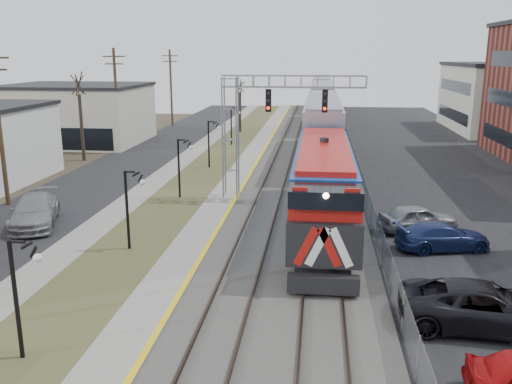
# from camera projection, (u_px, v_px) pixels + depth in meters

# --- Properties ---
(street_west) EXTENTS (7.00, 120.00, 0.04)m
(street_west) POSITION_uv_depth(u_px,v_px,m) (111.00, 173.00, 44.04)
(street_west) COLOR black
(street_west) RESTS_ON ground
(sidewalk) EXTENTS (2.00, 120.00, 0.08)m
(sidewalk) POSITION_uv_depth(u_px,v_px,m) (165.00, 174.00, 43.53)
(sidewalk) COLOR gray
(sidewalk) RESTS_ON ground
(grass_median) EXTENTS (4.00, 120.00, 0.06)m
(grass_median) POSITION_uv_depth(u_px,v_px,m) (202.00, 175.00, 43.20)
(grass_median) COLOR #464927
(grass_median) RESTS_ON ground
(platform) EXTENTS (2.00, 120.00, 0.24)m
(platform) POSITION_uv_depth(u_px,v_px,m) (239.00, 175.00, 42.85)
(platform) COLOR gray
(platform) RESTS_ON ground
(ballast_bed) EXTENTS (8.00, 120.00, 0.20)m
(ballast_bed) POSITION_uv_depth(u_px,v_px,m) (302.00, 177.00, 42.30)
(ballast_bed) COLOR #595651
(ballast_bed) RESTS_ON ground
(parking_lot) EXTENTS (16.00, 120.00, 0.04)m
(parking_lot) POSITION_uv_depth(u_px,v_px,m) (461.00, 182.00, 40.99)
(parking_lot) COLOR black
(parking_lot) RESTS_ON ground
(platform_edge) EXTENTS (0.24, 120.00, 0.01)m
(platform_edge) POSITION_uv_depth(u_px,v_px,m) (250.00, 174.00, 42.72)
(platform_edge) COLOR gold
(platform_edge) RESTS_ON platform
(track_near) EXTENTS (1.58, 120.00, 0.15)m
(track_near) POSITION_uv_depth(u_px,v_px,m) (277.00, 174.00, 42.48)
(track_near) COLOR #2D2119
(track_near) RESTS_ON ballast_bed
(track_far) EXTENTS (1.58, 120.00, 0.15)m
(track_far) POSITION_uv_depth(u_px,v_px,m) (322.00, 175.00, 42.09)
(track_far) COLOR #2D2119
(track_far) RESTS_ON ballast_bed
(train) EXTENTS (3.00, 85.85, 5.33)m
(train) POSITION_uv_depth(u_px,v_px,m) (322.00, 111.00, 63.33)
(train) COLOR #12419A
(train) RESTS_ON ground
(signal_gantry) EXTENTS (9.00, 1.07, 8.15)m
(signal_gantry) POSITION_uv_depth(u_px,v_px,m) (257.00, 116.00, 34.51)
(signal_gantry) COLOR gray
(signal_gantry) RESTS_ON ground
(lampposts) EXTENTS (0.14, 62.14, 4.00)m
(lampposts) POSITION_uv_depth(u_px,v_px,m) (129.00, 209.00, 26.63)
(lampposts) COLOR black
(lampposts) RESTS_ON ground
(fence) EXTENTS (0.04, 120.00, 1.60)m
(fence) POSITION_uv_depth(u_px,v_px,m) (357.00, 169.00, 41.66)
(fence) COLOR gray
(fence) RESTS_ON ground
(bare_trees) EXTENTS (12.30, 42.30, 5.95)m
(bare_trees) POSITION_uv_depth(u_px,v_px,m) (113.00, 133.00, 47.27)
(bare_trees) COLOR #382D23
(bare_trees) RESTS_ON ground
(car_lot_c) EXTENTS (6.06, 3.18, 1.63)m
(car_lot_c) POSITION_uv_depth(u_px,v_px,m) (484.00, 308.00, 18.88)
(car_lot_c) COLOR black
(car_lot_c) RESTS_ON ground
(car_lot_d) EXTENTS (4.90, 2.86, 1.34)m
(car_lot_d) POSITION_uv_depth(u_px,v_px,m) (443.00, 237.00, 26.61)
(car_lot_d) COLOR navy
(car_lot_d) RESTS_ON ground
(car_lot_e) EXTENTS (4.62, 3.07, 1.46)m
(car_lot_e) POSITION_uv_depth(u_px,v_px,m) (418.00, 219.00, 29.37)
(car_lot_e) COLOR gray
(car_lot_e) RESTS_ON ground
(car_street_b) EXTENTS (4.10, 6.09, 1.64)m
(car_street_b) POSITION_uv_depth(u_px,v_px,m) (35.00, 212.00, 30.42)
(car_street_b) COLOR gray
(car_street_b) RESTS_ON ground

